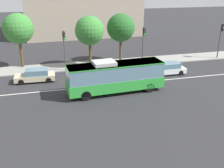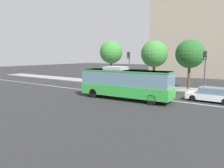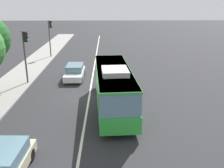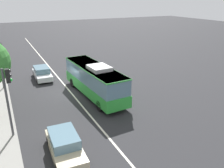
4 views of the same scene
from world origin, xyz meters
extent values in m
plane|color=#28282B|center=(0.00, 0.00, 0.00)|extent=(160.00, 160.00, 0.00)
cube|color=silver|center=(0.00, 0.00, 0.01)|extent=(76.00, 0.16, 0.01)
cube|color=green|center=(-2.10, -2.02, 0.98)|extent=(10.13, 3.08, 1.10)
cube|color=slate|center=(-2.10, -2.02, 2.31)|extent=(9.93, 3.00, 1.58)
cube|color=green|center=(-2.10, -2.02, 3.04)|extent=(10.03, 3.05, 0.12)
cube|color=#B2B2B2|center=(-3.30, -2.09, 3.28)|extent=(2.30, 1.93, 0.36)
cylinder|color=black|center=(1.23, -0.73, 0.50)|extent=(1.02, 0.36, 1.00)
cylinder|color=black|center=(1.36, -2.92, 0.50)|extent=(1.02, 0.36, 1.00)
cylinder|color=black|center=(-5.56, -1.12, 0.50)|extent=(1.02, 0.36, 1.00)
cylinder|color=black|center=(-5.43, -3.32, 0.50)|extent=(1.02, 0.36, 1.00)
cube|color=#C6B793|center=(-10.25, 3.33, 0.52)|extent=(4.57, 1.97, 0.60)
cube|color=slate|center=(-10.00, 3.32, 1.14)|extent=(2.58, 1.75, 0.64)
cylinder|color=black|center=(-11.78, 2.59, 0.32)|extent=(0.65, 0.24, 0.64)
cylinder|color=black|center=(-8.79, 2.47, 0.32)|extent=(0.65, 0.24, 0.64)
cylinder|color=black|center=(-8.72, 4.07, 0.32)|extent=(0.65, 0.24, 0.64)
cube|color=white|center=(5.57, 1.84, 0.52)|extent=(4.52, 1.84, 0.60)
cube|color=slate|center=(5.82, 1.84, 1.14)|extent=(2.53, 1.68, 0.64)
cylinder|color=black|center=(4.06, 1.05, 0.32)|extent=(0.64, 0.23, 0.64)
cylinder|color=black|center=(4.07, 2.65, 0.32)|extent=(0.64, 0.23, 0.64)
cylinder|color=black|center=(7.06, 1.03, 0.32)|extent=(0.64, 0.23, 0.64)
cylinder|color=black|center=(7.07, 2.63, 0.32)|extent=(0.64, 0.23, 0.64)
cylinder|color=#47474C|center=(4.01, 6.35, 2.60)|extent=(0.16, 0.16, 5.20)
cube|color=black|center=(3.98, 6.07, 4.65)|extent=(0.35, 0.31, 0.96)
sphere|color=#2D2D2D|center=(3.97, 5.92, 4.97)|extent=(0.22, 0.22, 0.22)
sphere|color=#2D2D2D|center=(3.97, 5.92, 4.65)|extent=(0.22, 0.22, 0.22)
sphere|color=#1ED838|center=(3.97, 5.92, 4.33)|extent=(0.22, 0.22, 0.22)
cylinder|color=#47474C|center=(-6.49, 6.19, 2.60)|extent=(0.16, 0.16, 5.20)
cube|color=black|center=(-6.49, 5.91, 4.65)|extent=(0.32, 0.28, 0.96)
sphere|color=#2D2D2D|center=(-6.49, 5.76, 4.97)|extent=(0.22, 0.22, 0.22)
sphere|color=#2D2D2D|center=(-6.49, 5.76, 4.65)|extent=(0.22, 0.22, 0.22)
sphere|color=#1ED838|center=(-6.49, 5.76, 4.33)|extent=(0.22, 0.22, 0.22)
camera|label=1|loc=(-8.88, -26.71, 10.93)|focal=42.55mm
camera|label=2|loc=(9.70, -21.24, 4.64)|focal=34.36mm
camera|label=3|loc=(-20.34, -1.50, 8.10)|focal=40.94mm
camera|label=4|loc=(-22.66, 6.11, 9.59)|focal=37.02mm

